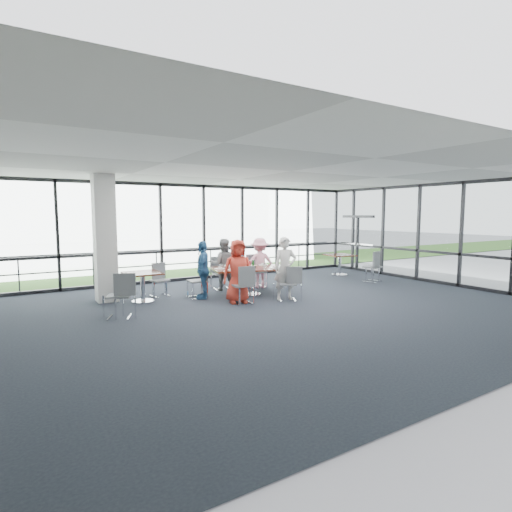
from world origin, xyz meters
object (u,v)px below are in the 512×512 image
side_table_right (340,257)px  diner_end (203,270)px  chair_spare_lb (159,280)px  diner_far_right (260,263)px  chair_main_fr (257,272)px  chair_spare_la (119,296)px  chair_main_nl (242,285)px  structural_column (105,239)px  chair_spare_r (373,267)px  diner_near_left (238,271)px  side_table_left (143,277)px  diner_near_right (285,268)px  chair_main_nr (287,284)px  main_table (250,272)px  chair_main_fl (222,274)px  chair_main_end (197,281)px  diner_far_left (223,265)px

side_table_right → diner_end: 6.03m
side_table_right → chair_spare_lb: chair_spare_lb is taller
diner_far_right → chair_spare_lb: bearing=12.4°
chair_main_fr → chair_spare_la: bearing=22.0°
chair_main_nl → structural_column: bearing=149.2°
chair_main_nl → chair_spare_r: bearing=12.0°
diner_near_left → side_table_left: bearing=160.2°
diner_near_right → diner_end: (-1.76, 1.24, -0.05)m
diner_far_right → chair_main_nr: diner_far_right is taller
main_table → chair_main_fl: bearing=120.0°
main_table → chair_spare_lb: (-2.21, 1.08, -0.20)m
diner_near_left → chair_main_end: 1.28m
main_table → chair_main_end: chair_main_end is taller
chair_main_nl → chair_spare_la: (-2.91, 0.17, 0.01)m
diner_far_right → chair_main_fl: 1.20m
chair_main_fr → chair_main_end: bearing=15.5°
side_table_left → chair_main_nr: size_ratio=1.02×
diner_near_left → chair_spare_la: bearing=-166.2°
diner_end → chair_spare_lb: 1.28m
diner_near_left → diner_far_right: size_ratio=1.06×
chair_spare_lb → chair_main_fr: bearing=162.4°
side_table_left → chair_spare_lb: chair_spare_lb is taller
diner_far_left → chair_spare_la: 3.73m
diner_near_right → chair_spare_r: diner_near_right is taller
side_table_left → chair_spare_r: bearing=-7.4°
chair_main_fr → diner_far_left: bearing=-5.2°
diner_near_left → side_table_right: bearing=35.1°
diner_end → side_table_left: bearing=-80.1°
main_table → side_table_left: same height
diner_far_right → chair_spare_la: 4.67m
side_table_left → diner_near_right: (3.23, -1.66, 0.18)m
main_table → diner_far_right: bearing=57.9°
chair_spare_la → chair_spare_r: (8.11, 0.40, 0.02)m
main_table → diner_near_left: (-0.77, -0.69, 0.16)m
side_table_left → chair_main_nl: (2.03, -1.50, -0.17)m
chair_spare_lb → chair_main_nl: bearing=114.2°
chair_main_nr → diner_end: bearing=169.4°
structural_column → chair_spare_la: (-0.11, -1.91, -1.12)m
structural_column → diner_near_right: size_ratio=1.96×
diner_far_left → chair_main_nl: bearing=104.0°
diner_near_right → chair_main_nl: size_ratio=1.75×
structural_column → diner_near_left: 3.46m
diner_end → chair_main_fr: diner_end is taller
side_table_right → chair_spare_r: size_ratio=1.05×
chair_main_nl → chair_main_end: 1.39m
main_table → chair_main_nl: 1.14m
structural_column → chair_main_fr: structural_column is taller
side_table_left → side_table_right: (7.38, 0.75, 0.00)m
diner_near_right → chair_spare_la: size_ratio=1.70×
chair_main_fr → diner_near_right: bearing=84.5°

